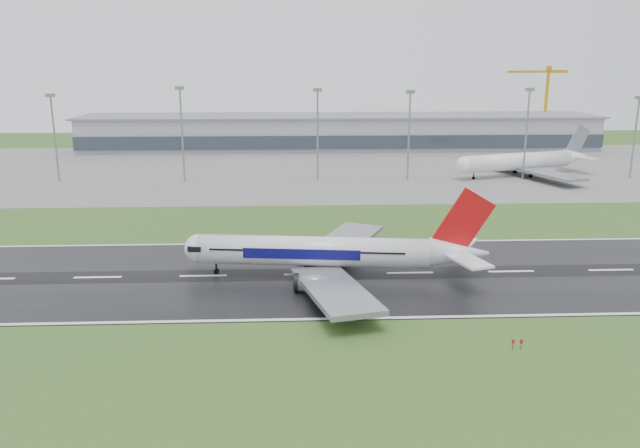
{
  "coord_description": "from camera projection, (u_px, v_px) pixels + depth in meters",
  "views": [
    {
      "loc": [
        -22.51,
        -113.9,
        39.62
      ],
      "look_at": [
        -17.02,
        12.0,
        7.0
      ],
      "focal_mm": 34.93,
      "sensor_mm": 36.0,
      "label": 1
    }
  ],
  "objects": [
    {
      "name": "runway",
      "position": [
        410.0,
        273.0,
        121.02
      ],
      "size": [
        400.0,
        45.0,
        0.1
      ],
      "primitive_type": "cube",
      "color": "black",
      "rests_on": "ground"
    },
    {
      "name": "main_airliner",
      "position": [
        334.0,
        234.0,
        116.6
      ],
      "size": [
        63.67,
        61.28,
        16.97
      ],
      "primitive_type": null,
      "rotation": [
        0.0,
        0.0,
        -0.12
      ],
      "color": "silver",
      "rests_on": "runway"
    },
    {
      "name": "parked_airliner",
      "position": [
        523.0,
        152.0,
        223.64
      ],
      "size": [
        72.82,
        70.32,
        17.11
      ],
      "primitive_type": null,
      "rotation": [
        0.0,
        0.0,
        0.33
      ],
      "color": "white",
      "rests_on": "apron"
    },
    {
      "name": "terminal",
      "position": [
        340.0,
        132.0,
        298.08
      ],
      "size": [
        240.0,
        36.0,
        15.0
      ],
      "primitive_type": "cube",
      "color": "gray",
      "rests_on": "ground"
    },
    {
      "name": "apron",
      "position": [
        351.0,
        168.0,
        241.92
      ],
      "size": [
        400.0,
        130.0,
        0.08
      ],
      "primitive_type": "cube",
      "color": "slate",
      "rests_on": "ground"
    },
    {
      "name": "floodmast_0",
      "position": [
        55.0,
        140.0,
        209.82
      ],
      "size": [
        0.64,
        0.64,
        28.73
      ],
      "primitive_type": "cylinder",
      "color": "gray",
      "rests_on": "ground"
    },
    {
      "name": "tower_crane",
      "position": [
        546.0,
        105.0,
        314.07
      ],
      "size": [
        36.43,
        17.17,
        38.7
      ],
      "primitive_type": null,
      "rotation": [
        0.0,
        0.0,
        0.4
      ],
      "color": "#C68C09",
      "rests_on": "ground"
    },
    {
      "name": "floodmast_1",
      "position": [
        182.0,
        136.0,
        211.33
      ],
      "size": [
        0.64,
        0.64,
        31.02
      ],
      "primitive_type": "cylinder",
      "color": "gray",
      "rests_on": "ground"
    },
    {
      "name": "floodmast_2",
      "position": [
        318.0,
        137.0,
        213.36
      ],
      "size": [
        0.64,
        0.64,
        30.34
      ],
      "primitive_type": "cylinder",
      "color": "gray",
      "rests_on": "ground"
    },
    {
      "name": "ground",
      "position": [
        410.0,
        273.0,
        121.04
      ],
      "size": [
        520.0,
        520.0,
        0.0
      ],
      "primitive_type": "plane",
      "color": "#2F521E",
      "rests_on": "ground"
    },
    {
      "name": "floodmast_3",
      "position": [
        409.0,
        137.0,
        214.78
      ],
      "size": [
        0.64,
        0.64,
        29.66
      ],
      "primitive_type": "cylinder",
      "color": "gray",
      "rests_on": "ground"
    },
    {
      "name": "floodmast_4",
      "position": [
        526.0,
        136.0,
        216.43
      ],
      "size": [
        0.64,
        0.64,
        30.35
      ],
      "primitive_type": "cylinder",
      "color": "gray",
      "rests_on": "ground"
    },
    {
      "name": "floodmast_5",
      "position": [
        634.0,
        139.0,
        218.42
      ],
      "size": [
        0.64,
        0.64,
        27.53
      ],
      "primitive_type": "cylinder",
      "color": "gray",
      "rests_on": "ground"
    }
  ]
}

